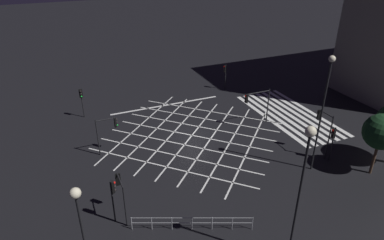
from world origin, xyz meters
TOP-DOWN VIEW (x-y plane):
  - ground_plane at (0.00, 0.00)m, footprint 200.00×200.00m
  - road_markings at (0.38, -6.74)m, footprint 19.93×24.84m
  - traffic_light_median_north at (0.02, 8.10)m, footprint 0.36×1.95m
  - traffic_light_nw_cross at (-8.90, 9.52)m, footprint 0.36×0.39m
  - traffic_light_nw_main at (-8.57, 8.96)m, footprint 2.01×0.36m
  - traffic_light_median_south at (-0.43, -6.97)m, footprint 0.36×3.01m
  - traffic_light_sw_cross at (-8.86, -9.37)m, footprint 0.36×0.39m
  - traffic_light_se_cross at (9.58, -8.76)m, footprint 0.36×0.39m
  - traffic_light_sw_main at (-7.63, -9.30)m, footprint 1.91×0.36m
  - traffic_light_ne_main at (8.38, 9.39)m, footprint 0.39×0.36m
  - street_lamp_east at (-9.32, -7.09)m, footprint 0.51×0.51m
  - street_lamp_west at (-16.35, 0.71)m, footprint 0.57×0.57m
  - street_lamp_far at (-14.80, 11.81)m, footprint 0.51×0.51m
  - street_tree_far at (-11.74, -11.25)m, footprint 2.90×2.90m
  - pedestrian_railing at (-11.72, 5.03)m, footprint 3.23×7.47m

SIDE VIEW (x-z plane):
  - ground_plane at x=0.00m, z-range 0.00..0.00m
  - road_markings at x=0.38m, z-range 0.00..0.01m
  - pedestrian_railing at x=-11.72m, z-range 0.14..1.19m
  - traffic_light_sw_cross at x=-8.86m, z-range 0.70..3.96m
  - traffic_light_se_cross at x=9.58m, z-range 0.72..4.06m
  - traffic_light_nw_main at x=-8.57m, z-range 0.75..4.04m
  - traffic_light_ne_main at x=8.38m, z-range 0.73..4.10m
  - traffic_light_nw_cross at x=-8.90m, z-range 0.74..4.16m
  - traffic_light_median_north at x=0.02m, z-range 0.82..4.40m
  - traffic_light_median_south at x=-0.43m, z-range 0.92..4.71m
  - traffic_light_sw_main at x=-7.63m, z-range 0.96..5.22m
  - street_tree_far at x=-11.74m, z-range 1.24..6.65m
  - street_lamp_far at x=-14.80m, z-range 1.63..9.48m
  - street_lamp_west at x=-16.35m, z-range 2.11..11.38m
  - street_lamp_east at x=-9.32m, z-range 1.82..11.78m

